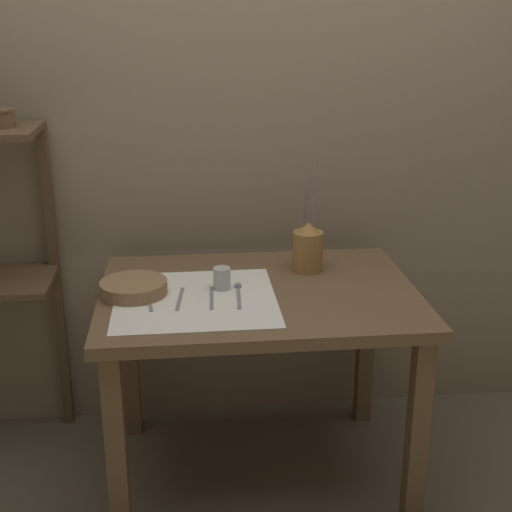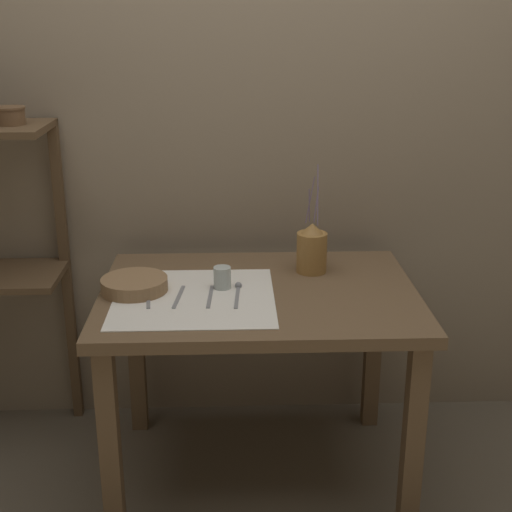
{
  "view_description": "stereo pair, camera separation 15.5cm",
  "coord_description": "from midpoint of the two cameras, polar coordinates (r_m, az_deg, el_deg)",
  "views": [
    {
      "loc": [
        -0.24,
        -2.2,
        1.61
      ],
      "look_at": [
        -0.01,
        0.0,
        0.84
      ],
      "focal_mm": 50.0,
      "sensor_mm": 36.0,
      "label": 1
    },
    {
      "loc": [
        -0.09,
        -2.21,
        1.61
      ],
      "look_at": [
        -0.01,
        0.0,
        0.84
      ],
      "focal_mm": 50.0,
      "sensor_mm": 36.0,
      "label": 2
    }
  ],
  "objects": [
    {
      "name": "fork_inner",
      "position": [
        2.31,
        -5.49,
        -3.38
      ],
      "size": [
        0.02,
        0.19,
        0.0
      ],
      "color": "gray",
      "rests_on": "wooden_table"
    },
    {
      "name": "wooden_table",
      "position": [
        2.42,
        -1.63,
        -5.02
      ],
      "size": [
        1.06,
        0.77,
        0.72
      ],
      "color": "brown",
      "rests_on": "ground_plane"
    },
    {
      "name": "ground_plane",
      "position": [
        2.73,
        -1.5,
        -16.96
      ],
      "size": [
        12.0,
        12.0,
        0.0
      ],
      "primitive_type": "plane",
      "color": "brown"
    },
    {
      "name": "fork_outer",
      "position": [
        2.32,
        -8.02,
        -3.44
      ],
      "size": [
        0.03,
        0.19,
        0.0
      ],
      "color": "gray",
      "rests_on": "wooden_table"
    },
    {
      "name": "glass_tumbler_near",
      "position": [
        2.38,
        -4.61,
        -1.82
      ],
      "size": [
        0.06,
        0.06,
        0.07
      ],
      "color": "#B7C1BC",
      "rests_on": "wooden_table"
    },
    {
      "name": "spoon_inner",
      "position": [
        2.36,
        -3.31,
        -2.79
      ],
      "size": [
        0.03,
        0.2,
        0.02
      ],
      "color": "gray",
      "rests_on": "wooden_table"
    },
    {
      "name": "wooden_bowl",
      "position": [
        2.38,
        -11.61,
        -2.56
      ],
      "size": [
        0.22,
        0.22,
        0.05
      ],
      "color": "#8E6B47",
      "rests_on": "wooden_table"
    },
    {
      "name": "stone_wall_back",
      "position": [
        2.74,
        -2.58,
        10.49
      ],
      "size": [
        7.0,
        0.06,
        2.4
      ],
      "color": "gray",
      "rests_on": "ground_plane"
    },
    {
      "name": "spoon_outer",
      "position": [
        2.38,
        -10.49,
        -2.95
      ],
      "size": [
        0.04,
        0.2,
        0.02
      ],
      "color": "gray",
      "rests_on": "wooden_table"
    },
    {
      "name": "pitcher_with_flowers",
      "position": [
        2.53,
        2.43,
        0.62
      ],
      "size": [
        0.11,
        0.11,
        0.39
      ],
      "color": "olive",
      "rests_on": "wooden_table"
    },
    {
      "name": "linen_cloth",
      "position": [
        2.32,
        -6.78,
        -3.47
      ],
      "size": [
        0.52,
        0.51,
        0.0
      ],
      "color": "white",
      "rests_on": "wooden_table"
    }
  ]
}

